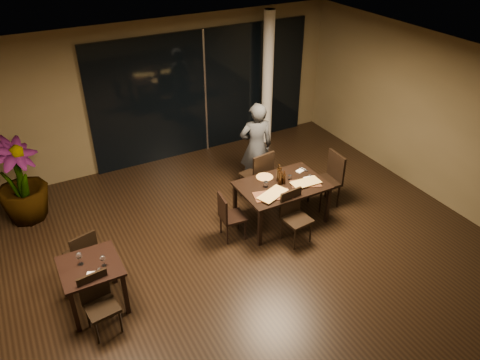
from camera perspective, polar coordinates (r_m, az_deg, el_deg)
name	(u,v)px	position (r m, az deg, el deg)	size (l,w,h in m)	color
ground	(254,264)	(7.57, 1.72, -10.15)	(8.00, 8.00, 0.00)	black
wall_back	(159,92)	(10.01, -9.90, 10.47)	(8.00, 0.10, 3.00)	brown
wall_right	(453,127)	(9.16, 24.58, 5.95)	(0.10, 8.00, 3.00)	brown
ceiling	(258,82)	(5.99, 2.18, 11.88)	(8.00, 8.00, 0.04)	silver
window_panel	(205,92)	(10.31, -4.34, 10.61)	(5.00, 0.06, 2.70)	black
column	(268,79)	(10.62, 3.38, 12.13)	(0.24, 0.24, 3.00)	white
main_table	(282,188)	(8.13, 5.13, -0.99)	(1.50, 1.00, 0.75)	black
side_table	(91,272)	(6.82, -17.67, -10.68)	(0.80, 0.80, 0.75)	black
chair_main_far	(259,173)	(8.72, 2.33, 0.81)	(0.54, 0.54, 1.03)	black
chair_main_near	(294,214)	(7.81, 6.60, -4.09)	(0.46, 0.46, 0.91)	black
chair_main_left	(229,215)	(7.80, -1.41, -4.23)	(0.43, 0.43, 0.85)	black
chair_main_right	(329,177)	(8.76, 10.85, 0.37)	(0.50, 0.50, 1.03)	black
chair_side_far	(83,253)	(7.39, -18.61, -8.42)	(0.50, 0.50, 0.87)	black
chair_side_near	(99,300)	(6.60, -16.84, -13.85)	(0.45, 0.45, 0.87)	black
diner	(256,147)	(8.98, 1.97, 4.09)	(0.60, 0.40, 1.78)	#2C2E31
potted_plant	(20,181)	(8.96, -25.29, -0.12)	(0.85, 0.85, 1.55)	#1D501A
pizza_board_left	(273,195)	(7.78, 4.00, -1.87)	(0.62, 0.31, 0.01)	#4E2919
pizza_board_right	(306,184)	(8.15, 8.02, -0.44)	(0.51, 0.26, 0.01)	#442415
oblong_pizza_left	(273,194)	(7.77, 4.00, -1.77)	(0.53, 0.24, 0.02)	maroon
oblong_pizza_right	(306,183)	(8.14, 8.03, -0.34)	(0.49, 0.24, 0.02)	maroon
round_pizza	(265,177)	(8.25, 3.01, 0.33)	(0.29, 0.29, 0.01)	red
bottle_a	(281,176)	(8.01, 4.97, 0.49)	(0.07, 0.07, 0.33)	black
bottle_b	(284,177)	(8.05, 5.40, 0.33)	(0.06, 0.06, 0.25)	black
bottle_c	(279,173)	(8.10, 4.75, 0.87)	(0.07, 0.07, 0.32)	black
tumbler_left	(266,184)	(7.99, 3.17, -0.51)	(0.08, 0.08, 0.10)	white
tumbler_right	(290,177)	(8.22, 6.09, 0.32)	(0.07, 0.07, 0.08)	white
napkin_near	(309,178)	(8.31, 8.41, 0.24)	(0.18, 0.10, 0.01)	white
napkin_far	(301,171)	(8.52, 7.40, 1.16)	(0.18, 0.10, 0.01)	white
wine_glass_a	(80,259)	(6.73, -18.96, -9.08)	(0.08, 0.08, 0.19)	white
wine_glass_b	(103,261)	(6.63, -16.34, -9.43)	(0.07, 0.07, 0.16)	white
side_napkin	(93,274)	(6.57, -17.43, -10.93)	(0.18, 0.11, 0.01)	silver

